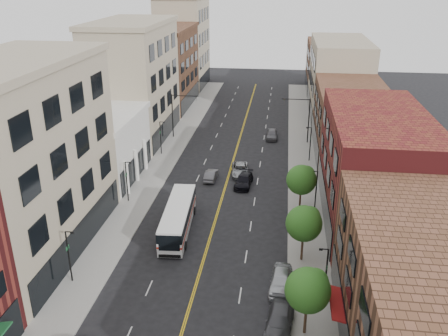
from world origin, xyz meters
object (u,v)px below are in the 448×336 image
at_px(car_parked_far, 281,281).
at_px(city_bus, 178,217).
at_px(car_lane_b, 240,170).
at_px(car_lane_a, 244,181).
at_px(car_parked_mid, 280,321).
at_px(car_lane_c, 272,134).
at_px(car_lane_behind, 211,175).

bearing_deg(car_parked_far, city_bus, 146.23).
bearing_deg(city_bus, car_lane_b, 68.50).
distance_m(city_bus, car_parked_far, 14.01).
xyz_separation_m(city_bus, car_lane_a, (5.90, 12.29, -0.97)).
height_order(car_parked_mid, car_parked_far, car_parked_far).
distance_m(car_lane_b, car_lane_c, 16.00).
bearing_deg(car_parked_mid, car_lane_behind, 114.34).
relative_size(city_bus, car_parked_far, 2.42).
height_order(car_lane_a, car_lane_c, car_lane_c).
bearing_deg(car_lane_a, car_lane_c, 86.45).
height_order(car_lane_b, car_lane_c, car_lane_c).
distance_m(car_parked_mid, car_parked_far, 5.07).
xyz_separation_m(car_parked_mid, car_lane_b, (-5.90, 29.63, -0.04)).
bearing_deg(city_bus, car_lane_a, 60.58).
xyz_separation_m(city_bus, car_lane_b, (5.08, 15.90, -0.99)).
xyz_separation_m(city_bus, car_parked_far, (10.98, -8.65, -0.88)).
bearing_deg(car_parked_far, car_lane_behind, 117.68).
relative_size(city_bus, car_lane_b, 2.28).
height_order(car_lane_behind, car_lane_b, car_lane_b).
bearing_deg(car_parked_mid, car_lane_b, 106.35).
bearing_deg(car_lane_behind, car_parked_far, 114.79).
xyz_separation_m(car_parked_mid, car_parked_far, (0.00, 5.07, 0.07)).
relative_size(car_parked_far, car_lane_behind, 1.19).
distance_m(car_lane_behind, car_lane_b, 4.30).
xyz_separation_m(car_lane_behind, car_lane_b, (3.67, 2.23, 0.04)).
height_order(city_bus, car_lane_c, city_bus).
xyz_separation_m(car_lane_b, car_lane_c, (3.76, 15.55, 0.07)).
relative_size(car_parked_far, car_lane_b, 0.94).
xyz_separation_m(car_parked_mid, car_lane_c, (-2.14, 45.17, 0.03)).
bearing_deg(car_parked_far, car_lane_a, 108.10).
relative_size(city_bus, car_lane_a, 2.34).
bearing_deg(car_lane_b, car_parked_far, -83.28).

